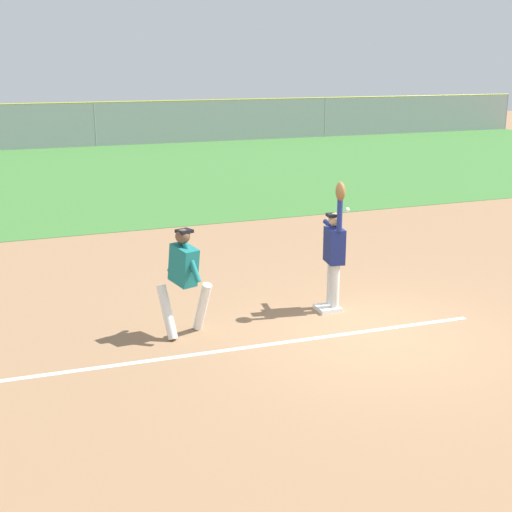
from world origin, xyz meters
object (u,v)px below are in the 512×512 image
Objects in this scene: runner at (184,274)px; parked_car_silver at (181,124)px; first_base at (327,308)px; fielder at (335,247)px; baseball at (347,210)px; parked_car_red at (9,128)px; parked_car_tan at (98,125)px.

runner reaches higher than parked_car_silver.
first_base is at bearing -105.34° from parked_car_silver.
fielder is 1.33× the size of runner.
baseball is 0.02× the size of parked_car_red.
fielder is 30.92m from parked_car_red.
first_base is 30.92m from parked_car_red.
fielder is 30.81× the size of baseball.
baseball is (2.85, 0.04, 0.80)m from runner.
parked_car_tan is at bearing -0.98° from parked_car_red.
parked_car_tan is at bearing 164.94° from parked_car_silver.
parked_car_red is at bearing 97.18° from first_base.
baseball is at bearing -91.85° from parked_car_tan.
parked_car_red is at bearing -73.19° from fielder.
fielder is (0.11, 0.02, 1.08)m from first_base.
parked_car_silver is (5.48, 30.06, -1.12)m from baseball.
parked_car_red is at bearing 97.62° from baseball.
parked_car_tan is (0.78, 30.93, -1.12)m from baseball.
runner reaches higher than first_base.
parked_car_tan is at bearing 88.07° from first_base.
runner is 31.23m from parked_car_silver.
baseball is 0.02× the size of parked_car_tan.
parked_car_tan and parked_car_silver have the same top height.
first_base is at bearing -85.46° from parked_car_red.
baseball is 0.02× the size of parked_car_silver.
parked_car_red is 4.90m from parked_car_tan.
parked_car_tan reaches higher than first_base.
parked_car_red reaches higher than first_base.
parked_car_tan is (3.63, 30.97, -0.32)m from runner.
parked_car_tan is 0.97× the size of parked_car_silver.
parked_car_silver is at bearing 55.16° from runner.
runner is 30.86m from parked_car_red.
first_base is 2.77m from runner.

